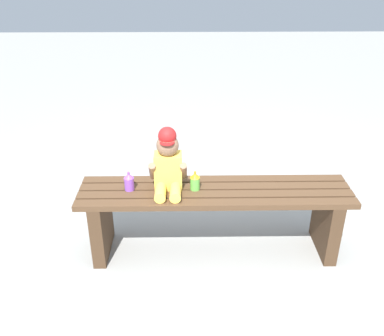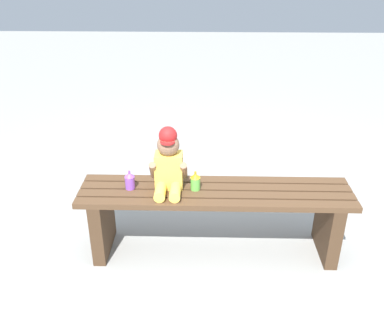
% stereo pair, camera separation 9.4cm
% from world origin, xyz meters
% --- Properties ---
extents(ground_plane, '(16.00, 16.00, 0.00)m').
position_xyz_m(ground_plane, '(0.00, 0.00, 0.00)').
color(ground_plane, '#999993').
extents(park_bench, '(1.70, 0.37, 0.46)m').
position_xyz_m(park_bench, '(0.00, 0.00, 0.32)').
color(park_bench, '#513823').
rests_on(park_bench, ground_plane).
extents(child_figure, '(0.23, 0.27, 0.40)m').
position_xyz_m(child_figure, '(-0.29, 0.02, 0.64)').
color(child_figure, '#F2C64C').
rests_on(child_figure, park_bench).
extents(sippy_cup_left, '(0.06, 0.06, 0.12)m').
position_xyz_m(sippy_cup_left, '(-0.53, 0.01, 0.52)').
color(sippy_cup_left, '#8C4CCC').
rests_on(sippy_cup_left, park_bench).
extents(sippy_cup_right, '(0.06, 0.06, 0.12)m').
position_xyz_m(sippy_cup_right, '(-0.13, 0.01, 0.52)').
color(sippy_cup_right, '#66CC4C').
rests_on(sippy_cup_right, park_bench).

